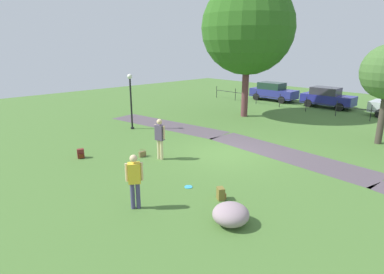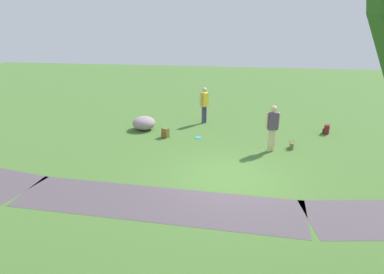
{
  "view_description": "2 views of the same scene",
  "coord_description": "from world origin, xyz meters",
  "px_view_note": "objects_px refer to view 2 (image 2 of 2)",
  "views": [
    {
      "loc": [
        8.96,
        -10.69,
        4.74
      ],
      "look_at": [
        -0.78,
        -1.39,
        0.88
      ],
      "focal_mm": 30.34,
      "sensor_mm": 36.0,
      "label": 1
    },
    {
      "loc": [
        -0.29,
        10.37,
        5.02
      ],
      "look_at": [
        1.39,
        -1.37,
        0.85
      ],
      "focal_mm": 33.77,
      "sensor_mm": 36.0,
      "label": 2
    }
  ],
  "objects_px": {
    "handbag_on_grass": "(291,145)",
    "spare_backpack_on_lawn": "(327,129)",
    "woman_with_handbag": "(273,125)",
    "backpack_by_boulder": "(165,133)",
    "lawn_boulder": "(144,123)",
    "frisbee_on_grass": "(198,138)",
    "man_near_boulder": "(204,103)"
  },
  "relations": [
    {
      "from": "woman_with_handbag",
      "to": "frisbee_on_grass",
      "type": "distance_m",
      "value": 3.25
    },
    {
      "from": "man_near_boulder",
      "to": "backpack_by_boulder",
      "type": "height_order",
      "value": "man_near_boulder"
    },
    {
      "from": "woman_with_handbag",
      "to": "frisbee_on_grass",
      "type": "relative_size",
      "value": 6.4
    },
    {
      "from": "backpack_by_boulder",
      "to": "frisbee_on_grass",
      "type": "bearing_deg",
      "value": -174.9
    },
    {
      "from": "woman_with_handbag",
      "to": "man_near_boulder",
      "type": "relative_size",
      "value": 1.04
    },
    {
      "from": "man_near_boulder",
      "to": "frisbee_on_grass",
      "type": "distance_m",
      "value": 2.36
    },
    {
      "from": "woman_with_handbag",
      "to": "handbag_on_grass",
      "type": "bearing_deg",
      "value": -155.43
    },
    {
      "from": "lawn_boulder",
      "to": "spare_backpack_on_lawn",
      "type": "relative_size",
      "value": 2.95
    },
    {
      "from": "lawn_boulder",
      "to": "frisbee_on_grass",
      "type": "distance_m",
      "value": 2.67
    },
    {
      "from": "lawn_boulder",
      "to": "spare_backpack_on_lawn",
      "type": "bearing_deg",
      "value": -176.12
    },
    {
      "from": "handbag_on_grass",
      "to": "spare_backpack_on_lawn",
      "type": "height_order",
      "value": "spare_backpack_on_lawn"
    },
    {
      "from": "backpack_by_boulder",
      "to": "man_near_boulder",
      "type": "bearing_deg",
      "value": -121.3
    },
    {
      "from": "lawn_boulder",
      "to": "man_near_boulder",
      "type": "relative_size",
      "value": 0.7
    },
    {
      "from": "backpack_by_boulder",
      "to": "spare_backpack_on_lawn",
      "type": "height_order",
      "value": "same"
    },
    {
      "from": "handbag_on_grass",
      "to": "spare_backpack_on_lawn",
      "type": "relative_size",
      "value": 0.8
    },
    {
      "from": "lawn_boulder",
      "to": "man_near_boulder",
      "type": "height_order",
      "value": "man_near_boulder"
    },
    {
      "from": "handbag_on_grass",
      "to": "frisbee_on_grass",
      "type": "relative_size",
      "value": 1.17
    },
    {
      "from": "man_near_boulder",
      "to": "woman_with_handbag",
      "type": "bearing_deg",
      "value": 131.95
    },
    {
      "from": "handbag_on_grass",
      "to": "spare_backpack_on_lawn",
      "type": "bearing_deg",
      "value": -129.87
    },
    {
      "from": "handbag_on_grass",
      "to": "frisbee_on_grass",
      "type": "bearing_deg",
      "value": -10.71
    },
    {
      "from": "woman_with_handbag",
      "to": "spare_backpack_on_lawn",
      "type": "distance_m",
      "value": 3.56
    },
    {
      "from": "woman_with_handbag",
      "to": "frisbee_on_grass",
      "type": "height_order",
      "value": "woman_with_handbag"
    },
    {
      "from": "handbag_on_grass",
      "to": "spare_backpack_on_lawn",
      "type": "xyz_separation_m",
      "value": [
        -1.69,
        -2.03,
        0.05
      ]
    },
    {
      "from": "woman_with_handbag",
      "to": "handbag_on_grass",
      "type": "xyz_separation_m",
      "value": [
        -0.8,
        -0.37,
        -0.89
      ]
    },
    {
      "from": "lawn_boulder",
      "to": "frisbee_on_grass",
      "type": "bearing_deg",
      "value": 162.66
    },
    {
      "from": "man_near_boulder",
      "to": "frisbee_on_grass",
      "type": "bearing_deg",
      "value": 89.8
    },
    {
      "from": "woman_with_handbag",
      "to": "man_near_boulder",
      "type": "xyz_separation_m",
      "value": [
        2.89,
        -3.22,
        -0.05
      ]
    },
    {
      "from": "backpack_by_boulder",
      "to": "spare_backpack_on_lawn",
      "type": "relative_size",
      "value": 1.0
    },
    {
      "from": "man_near_boulder",
      "to": "handbag_on_grass",
      "type": "distance_m",
      "value": 4.74
    },
    {
      "from": "handbag_on_grass",
      "to": "frisbee_on_grass",
      "type": "distance_m",
      "value": 3.77
    },
    {
      "from": "lawn_boulder",
      "to": "handbag_on_grass",
      "type": "bearing_deg",
      "value": 166.55
    },
    {
      "from": "woman_with_handbag",
      "to": "handbag_on_grass",
      "type": "relative_size",
      "value": 5.47
    }
  ]
}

